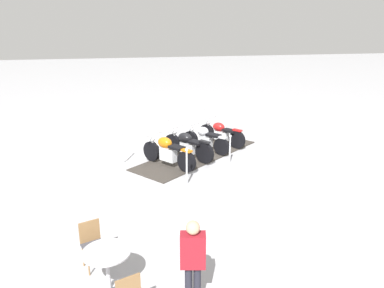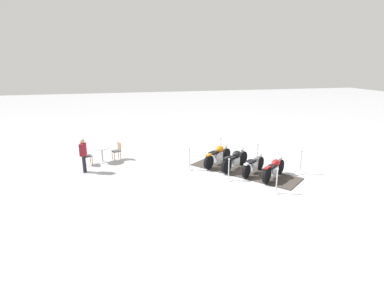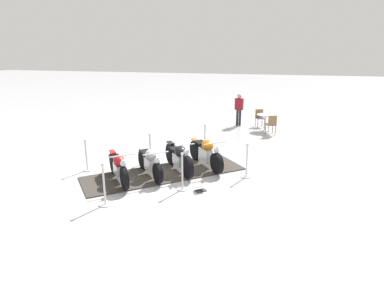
# 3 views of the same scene
# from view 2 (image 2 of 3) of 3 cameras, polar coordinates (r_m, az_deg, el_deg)

# --- Properties ---
(ground_plane) EXTENTS (80.00, 80.00, 0.00)m
(ground_plane) POSITION_cam_2_polar(r_m,az_deg,el_deg) (14.66, 9.71, -5.15)
(ground_plane) COLOR #B2B2B7
(display_platform) EXTENTS (4.51, 5.07, 0.03)m
(display_platform) POSITION_cam_2_polar(r_m,az_deg,el_deg) (14.65, 9.72, -5.09)
(display_platform) COLOR #38332D
(display_platform) RESTS_ON ground_plane
(motorcycle_maroon) EXTENTS (1.73, 1.37, 0.98)m
(motorcycle_maroon) POSITION_cam_2_polar(r_m,az_deg,el_deg) (13.94, 15.25, -4.42)
(motorcycle_maroon) COLOR black
(motorcycle_maroon) RESTS_ON display_platform
(motorcycle_chrome) EXTENTS (1.65, 1.37, 0.91)m
(motorcycle_chrome) POSITION_cam_2_polar(r_m,az_deg,el_deg) (14.31, 11.60, -3.67)
(motorcycle_chrome) COLOR black
(motorcycle_chrome) RESTS_ON display_platform
(motorcycle_black) EXTENTS (1.83, 1.40, 1.04)m
(motorcycle_black) POSITION_cam_2_polar(r_m,az_deg,el_deg) (14.74, 8.17, -2.85)
(motorcycle_black) COLOR black
(motorcycle_black) RESTS_ON display_platform
(motorcycle_copper) EXTENTS (1.84, 1.48, 0.99)m
(motorcycle_copper) POSITION_cam_2_polar(r_m,az_deg,el_deg) (15.22, 4.95, -2.11)
(motorcycle_copper) COLOR black
(motorcycle_copper) RESTS_ON display_platform
(stanchion_left_mid) EXTENTS (0.36, 0.36, 1.02)m
(stanchion_left_mid) POSITION_cam_2_polar(r_m,az_deg,el_deg) (13.41, 6.93, -5.63)
(stanchion_left_mid) COLOR silver
(stanchion_left_mid) RESTS_ON ground_plane
(stanchion_right_mid) EXTENTS (0.31, 0.31, 1.12)m
(stanchion_right_mid) POSITION_cam_2_polar(r_m,az_deg,el_deg) (15.71, 12.19, -2.40)
(stanchion_right_mid) COLOR silver
(stanchion_right_mid) RESTS_ON ground_plane
(stanchion_left_front) EXTENTS (0.30, 0.30, 1.06)m
(stanchion_left_front) POSITION_cam_2_polar(r_m,az_deg,el_deg) (12.50, 15.66, -7.36)
(stanchion_left_front) COLOR silver
(stanchion_left_front) RESTS_ON ground_plane
(stanchion_left_rear) EXTENTS (0.33, 0.33, 1.13)m
(stanchion_left_rear) POSITION_cam_2_polar(r_m,az_deg,el_deg) (14.56, -0.49, -3.54)
(stanchion_left_rear) COLOR silver
(stanchion_left_rear) RESTS_ON ground_plane
(stanchion_right_front) EXTENTS (0.35, 0.35, 1.14)m
(stanchion_right_front) POSITION_cam_2_polar(r_m,az_deg,el_deg) (14.97, 19.76, -3.99)
(stanchion_right_front) COLOR silver
(stanchion_right_front) RESTS_ON ground_plane
(stanchion_right_rear) EXTENTS (0.33, 0.33, 1.10)m
(stanchion_right_rear) POSITION_cam_2_polar(r_m,az_deg,el_deg) (16.73, 5.42, -1.14)
(stanchion_right_rear) COLOR silver
(stanchion_right_rear) RESTS_ON ground_plane
(info_placard) EXTENTS (0.35, 0.37, 0.19)m
(info_placard) POSITION_cam_2_polar(r_m,az_deg,el_deg) (16.25, 11.29, -2.94)
(info_placard) COLOR #333338
(info_placard) RESTS_ON ground_plane
(cafe_table) EXTENTS (0.84, 0.84, 0.79)m
(cafe_table) POSITION_cam_2_polar(r_m,az_deg,el_deg) (16.28, -16.63, -1.29)
(cafe_table) COLOR #B7B7BC
(cafe_table) RESTS_ON ground_plane
(cafe_chair_near_table) EXTENTS (0.51, 0.51, 0.87)m
(cafe_chair_near_table) POSITION_cam_2_polar(r_m,az_deg,el_deg) (16.10, -19.37, -2.03)
(cafe_chair_near_table) COLOR olive
(cafe_chair_near_table) RESTS_ON ground_plane
(cafe_chair_across_table) EXTENTS (0.52, 0.52, 0.92)m
(cafe_chair_across_table) POSITION_cam_2_polar(r_m,az_deg,el_deg) (16.55, -13.91, -1.06)
(cafe_chair_across_table) COLOR olive
(cafe_chair_across_table) RESTS_ON ground_plane
(bystander_person) EXTENTS (0.30, 0.44, 1.63)m
(bystander_person) POSITION_cam_2_polar(r_m,az_deg,el_deg) (14.96, -19.85, -1.51)
(bystander_person) COLOR #23232D
(bystander_person) RESTS_ON ground_plane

